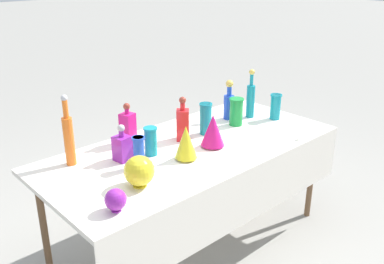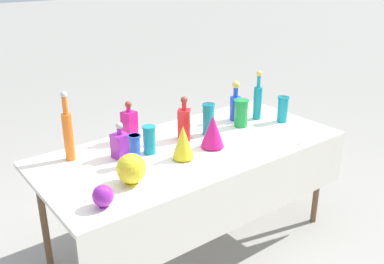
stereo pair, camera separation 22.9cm
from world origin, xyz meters
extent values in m
plane|color=gray|center=(0.00, 0.00, 0.00)|extent=(40.00, 40.00, 0.00)
cube|color=white|center=(0.00, 0.00, 0.74)|extent=(2.03, 0.93, 0.03)
cube|color=white|center=(0.00, -0.47, 0.57)|extent=(2.03, 0.01, 0.38)
cylinder|color=brown|center=(0.91, -0.37, 0.36)|extent=(0.04, 0.04, 0.73)
cylinder|color=brown|center=(-0.91, 0.37, 0.36)|extent=(0.04, 0.04, 0.73)
cylinder|color=brown|center=(0.91, 0.37, 0.36)|extent=(0.04, 0.04, 0.73)
cylinder|color=teal|center=(0.71, 0.11, 0.89)|extent=(0.06, 0.06, 0.25)
cylinder|color=teal|center=(0.71, 0.11, 1.06)|extent=(0.03, 0.03, 0.09)
sphere|color=gold|center=(0.71, 0.11, 1.12)|extent=(0.04, 0.04, 0.04)
cylinder|color=orange|center=(-0.72, 0.29, 0.91)|extent=(0.06, 0.06, 0.30)
cylinder|color=orange|center=(-0.72, 0.29, 1.11)|extent=(0.03, 0.03, 0.11)
sphere|color=#B2B2B7|center=(-0.72, 0.29, 1.18)|extent=(0.04, 0.04, 0.04)
cylinder|color=blue|center=(0.56, 0.20, 0.85)|extent=(0.08, 0.08, 0.18)
cylinder|color=blue|center=(0.56, 0.20, 0.98)|extent=(0.04, 0.04, 0.08)
sphere|color=gold|center=(0.56, 0.20, 1.04)|extent=(0.06, 0.06, 0.06)
cube|color=red|center=(0.03, 0.12, 0.87)|extent=(0.12, 0.12, 0.21)
cylinder|color=red|center=(0.03, 0.12, 1.00)|extent=(0.03, 0.03, 0.05)
sphere|color=maroon|center=(0.03, 0.12, 1.04)|extent=(0.05, 0.05, 0.05)
cube|color=purple|center=(-0.46, 0.13, 0.84)|extent=(0.10, 0.10, 0.16)
cylinder|color=purple|center=(-0.46, 0.13, 0.94)|extent=(0.03, 0.03, 0.04)
sphere|color=#B2B2B7|center=(-0.46, 0.13, 0.97)|extent=(0.04, 0.04, 0.04)
cube|color=#C61972|center=(-0.28, 0.32, 0.87)|extent=(0.10, 0.10, 0.21)
cylinder|color=#C61972|center=(-0.28, 0.32, 0.99)|extent=(0.03, 0.03, 0.04)
sphere|color=maroon|center=(-0.28, 0.32, 1.02)|extent=(0.05, 0.05, 0.05)
cylinder|color=teal|center=(0.22, 0.09, 0.87)|extent=(0.08, 0.08, 0.22)
cylinder|color=teal|center=(0.22, 0.09, 0.98)|extent=(0.09, 0.09, 0.01)
cylinder|color=blue|center=(-0.44, -0.02, 0.86)|extent=(0.06, 0.06, 0.19)
cylinder|color=blue|center=(-0.44, -0.02, 0.95)|extent=(0.08, 0.08, 0.01)
cylinder|color=#198C38|center=(0.50, 0.07, 0.86)|extent=(0.10, 0.10, 0.20)
cylinder|color=#198C38|center=(0.50, 0.07, 0.96)|extent=(0.11, 0.11, 0.01)
cylinder|color=teal|center=(0.82, -0.05, 0.86)|extent=(0.08, 0.08, 0.20)
cylinder|color=teal|center=(0.82, -0.05, 0.95)|extent=(0.09, 0.09, 0.01)
cylinder|color=teal|center=(-0.28, 0.08, 0.85)|extent=(0.08, 0.08, 0.18)
cylinder|color=teal|center=(-0.28, 0.08, 0.94)|extent=(0.09, 0.09, 0.01)
cylinder|color=#C61972|center=(0.10, -0.10, 0.77)|extent=(0.09, 0.09, 0.01)
cone|color=#C61972|center=(0.10, -0.10, 0.88)|extent=(0.16, 0.16, 0.21)
cylinder|color=yellow|center=(-0.16, -0.12, 0.77)|extent=(0.07, 0.07, 0.01)
cone|color=yellow|center=(-0.16, -0.12, 0.88)|extent=(0.14, 0.14, 0.21)
cylinder|color=yellow|center=(-0.57, -0.21, 0.76)|extent=(0.08, 0.08, 0.01)
sphere|color=yellow|center=(-0.57, -0.21, 0.85)|extent=(0.17, 0.17, 0.17)
cylinder|color=purple|center=(-0.80, -0.33, 0.76)|extent=(0.05, 0.05, 0.01)
sphere|color=purple|center=(-0.80, -0.33, 0.82)|extent=(0.11, 0.11, 0.11)
cube|color=white|center=(0.62, -0.42, 0.78)|extent=(0.06, 0.02, 0.04)
cube|color=tan|center=(0.35, 0.94, 0.13)|extent=(0.47, 0.49, 0.27)
cube|color=tan|center=(0.35, 1.07, 0.31)|extent=(0.37, 0.13, 0.09)
camera|label=1|loc=(-1.74, -1.91, 1.91)|focal=40.00mm
camera|label=2|loc=(-1.57, -2.05, 1.91)|focal=40.00mm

